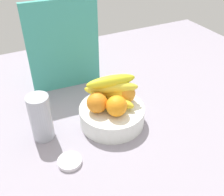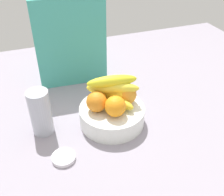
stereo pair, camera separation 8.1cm
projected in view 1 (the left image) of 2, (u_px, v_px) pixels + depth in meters
ground_plane at (117, 118)px, 98.02cm from camera, size 180.00×140.00×3.00cm
fruit_bowl at (112, 115)px, 91.94cm from camera, size 22.38×22.38×6.47cm
orange_front_left at (117, 106)px, 85.06cm from camera, size 6.92×6.92×6.92cm
orange_front_right at (125, 93)px, 90.84cm from camera, size 6.92×6.92×6.92cm
orange_center at (107, 91)px, 92.30cm from camera, size 6.92×6.92×6.92cm
orange_back_left at (97, 103)px, 86.52cm from camera, size 6.92×6.92×6.92cm
banana_bunch at (111, 90)px, 89.25cm from camera, size 17.64×16.69×10.60cm
cutting_board at (64, 47)px, 102.58cm from camera, size 28.06×3.65×36.00cm
thermos_tumbler at (41, 118)px, 83.50cm from camera, size 7.02×7.02×15.86cm
jar_lid at (70, 161)px, 78.38cm from camera, size 7.14×7.14×1.30cm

